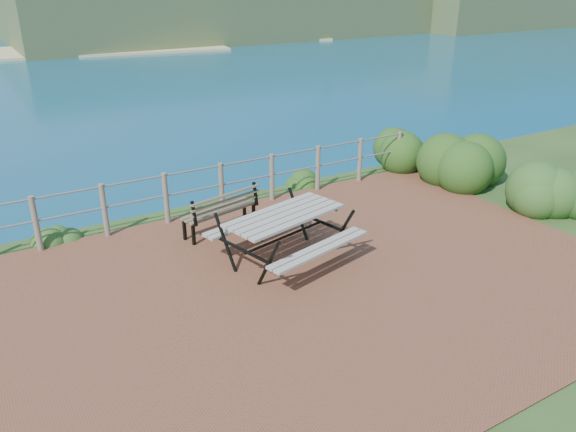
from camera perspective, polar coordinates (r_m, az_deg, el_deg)
name	(u,v)px	position (r m, az deg, el deg)	size (l,w,h in m)	color
ground	(313,283)	(8.79, 2.60, -6.86)	(10.00, 7.00, 0.12)	brown
safety_railing	(221,185)	(11.22, -6.78, 3.18)	(9.40, 0.10, 1.00)	#6B5B4C
picnic_table	(285,232)	(9.18, -0.33, -1.65)	(2.13, 1.70, 0.84)	#A39E92
park_bench	(219,204)	(10.31, -6.99, 1.20)	(1.54, 0.69, 0.84)	brown
shrub_right_front	(466,184)	(13.45, 17.66, 3.10)	(1.36, 1.36, 1.93)	#1D4916
shrub_right_back	(555,213)	(12.48, 25.47, 0.27)	(1.22, 1.22, 1.74)	#2C5A22
shrub_right_edge	(400,167)	(14.30, 11.35, 4.95)	(1.17, 1.17, 1.67)	#1D4916
shrub_lip_west	(58,237)	(11.07, -22.32, -2.01)	(0.71, 0.71, 0.43)	#2C5A22
shrub_lip_east	(302,183)	(12.90, 1.39, 3.38)	(0.72, 0.72, 0.45)	#1D4916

